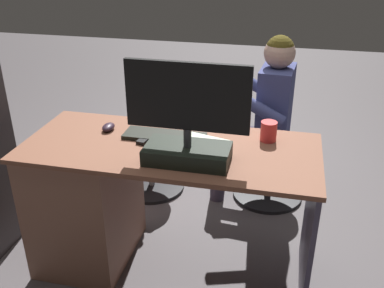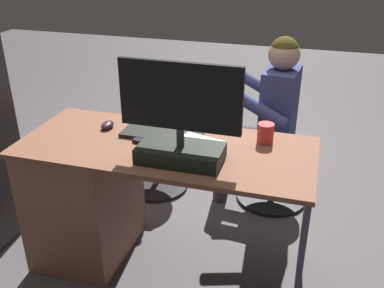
% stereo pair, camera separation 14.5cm
% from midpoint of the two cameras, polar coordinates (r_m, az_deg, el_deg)
% --- Properties ---
extents(ground_plane, '(10.00, 10.00, 0.00)m').
position_cam_midpoint_polar(ground_plane, '(2.84, -2.29, -11.14)').
color(ground_plane, '#504A4D').
extents(desk, '(1.47, 0.63, 0.75)m').
position_cam_midpoint_polar(desk, '(2.48, -13.23, -6.68)').
color(desk, brown).
rests_on(desk, ground_plane).
extents(monitor, '(0.56, 0.21, 0.47)m').
position_cam_midpoint_polar(monitor, '(1.97, -2.71, 1.85)').
color(monitor, black).
rests_on(monitor, desk).
extents(keyboard, '(0.42, 0.14, 0.02)m').
position_cam_midpoint_polar(keyboard, '(2.26, -5.42, 1.02)').
color(keyboard, black).
rests_on(keyboard, desk).
extents(computer_mouse, '(0.06, 0.10, 0.04)m').
position_cam_midpoint_polar(computer_mouse, '(2.39, -12.52, 2.14)').
color(computer_mouse, '#2E1F2C').
rests_on(computer_mouse, desk).
extents(cup, '(0.08, 0.08, 0.10)m').
position_cam_midpoint_polar(cup, '(2.23, 8.10, 1.62)').
color(cup, red).
rests_on(cup, desk).
extents(tv_remote, '(0.07, 0.16, 0.02)m').
position_cam_midpoint_polar(tv_remote, '(2.25, -7.69, 0.80)').
color(tv_remote, black).
rests_on(tv_remote, desk).
extents(notebook_binder, '(0.29, 0.35, 0.02)m').
position_cam_midpoint_polar(notebook_binder, '(2.11, -1.36, -0.77)').
color(notebook_binder, beige).
rests_on(notebook_binder, desk).
extents(office_chair_teddy, '(0.47, 0.47, 0.42)m').
position_cam_midpoint_polar(office_chair_teddy, '(3.16, -6.70, -1.80)').
color(office_chair_teddy, black).
rests_on(office_chair_teddy, ground_plane).
extents(teddy_bear, '(0.26, 0.26, 0.38)m').
position_cam_midpoint_polar(teddy_bear, '(3.03, -6.96, 4.08)').
color(teddy_bear, tan).
rests_on(teddy_bear, office_chair_teddy).
extents(visitor_chair, '(0.49, 0.49, 0.42)m').
position_cam_midpoint_polar(visitor_chair, '(3.08, 8.72, -2.86)').
color(visitor_chair, black).
rests_on(visitor_chair, ground_plane).
extents(person, '(0.52, 0.51, 1.14)m').
position_cam_midpoint_polar(person, '(2.90, 7.80, 4.65)').
color(person, '#3F467D').
rests_on(person, ground_plane).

